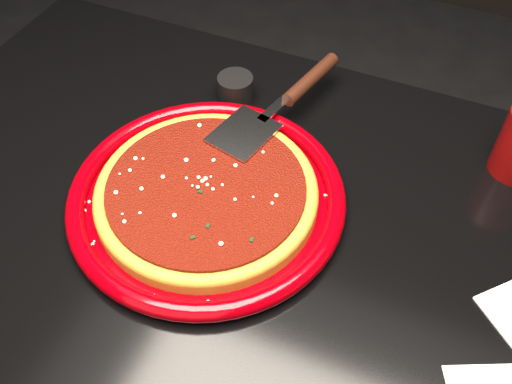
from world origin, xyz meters
TOP-DOWN VIEW (x-y plane):
  - table at (0.00, 0.00)m, footprint 1.20×0.80m
  - plate at (-0.09, 0.03)m, footprint 0.40×0.40m
  - pizza_crust at (-0.09, 0.03)m, footprint 0.32×0.32m
  - pizza_crust_rim at (-0.09, 0.03)m, footprint 0.32×0.32m
  - pizza_sauce at (-0.09, 0.03)m, footprint 0.28×0.28m
  - parmesan_dusting at (-0.09, 0.03)m, footprint 0.26×0.26m
  - basil_flecks at (-0.09, 0.03)m, footprint 0.24×0.24m
  - pizza_server at (-0.06, 0.22)m, footprint 0.16×0.33m
  - ramekin at (-0.15, 0.25)m, footprint 0.07×0.07m

SIDE VIEW (x-z plane):
  - table at x=0.00m, z-range 0.00..0.75m
  - plate at x=-0.09m, z-range 0.75..0.78m
  - pizza_crust at x=-0.09m, z-range 0.76..0.78m
  - ramekin at x=-0.15m, z-range 0.75..0.79m
  - pizza_crust_rim at x=-0.09m, z-range 0.77..0.79m
  - pizza_sauce at x=-0.09m, z-range 0.78..0.79m
  - basil_flecks at x=-0.09m, z-range 0.79..0.79m
  - parmesan_dusting at x=-0.09m, z-range 0.79..0.79m
  - pizza_server at x=-0.06m, z-range 0.79..0.81m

